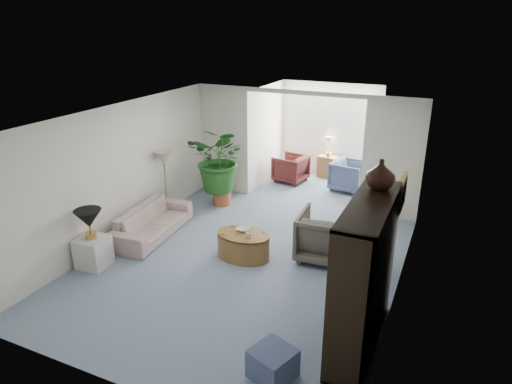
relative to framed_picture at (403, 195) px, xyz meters
The scene contains 26 objects.
floor 2.99m from the framed_picture, behind, with size 6.00×6.00×0.00m, color gray.
sunroom_floor 5.16m from the framed_picture, 120.36° to the left, with size 2.60×2.60×0.00m, color gray.
back_pier_left 5.37m from the framed_picture, 144.59° to the left, with size 1.20×0.12×2.50m, color silver.
back_pier_right 3.18m from the framed_picture, 100.24° to the left, with size 1.20×0.12×2.50m, color silver.
back_header 4.03m from the framed_picture, 128.43° to the left, with size 2.60×0.12×0.10m, color silver.
window_pane 5.83m from the framed_picture, 114.98° to the left, with size 2.20×0.02×1.50m, color white.
window_blinds 5.81m from the framed_picture, 115.11° to the left, with size 2.20×0.02×1.50m, color white.
framed_picture is the anchor object (origin of this frame).
sofa 4.72m from the framed_picture, behind, with size 1.90×0.74×0.56m, color beige.
end_table 4.99m from the framed_picture, 168.48° to the right, with size 0.47×0.47×0.51m, color silver.
table_lamp 4.85m from the framed_picture, 168.48° to the right, with size 0.44×0.44×0.30m, color black.
floor_lamp 5.00m from the framed_picture, 164.62° to the left, with size 0.36×0.36×0.28m, color beige.
coffee_table 2.95m from the framed_picture, behind, with size 0.95×0.95×0.45m, color olive.
coffee_bowl 2.90m from the framed_picture, behind, with size 0.23×0.23×0.06m, color silver.
coffee_cup 2.68m from the framed_picture, behind, with size 0.10×0.10×0.10m, color beige.
wingback_chair 1.99m from the framed_picture, 144.31° to the left, with size 0.90×0.93×0.85m, color #62594D.
side_table_dark 1.92m from the framed_picture, 114.41° to the left, with size 0.49×0.39×0.59m, color black.
entertainment_cabinet 1.30m from the framed_picture, 102.27° to the right, with size 0.47×1.75×1.94m, color black.
cabinet_urn 0.74m from the framed_picture, 112.42° to the right, with size 0.36×0.36×0.37m, color black.
ottoman 2.74m from the framed_picture, 116.02° to the right, with size 0.45×0.45×0.36m, color slate.
plant_pot 4.88m from the framed_picture, 150.23° to the left, with size 0.40×0.40×0.32m, color #AA5231.
house_plant 4.68m from the framed_picture, 150.23° to the left, with size 1.32×1.14×1.46m, color #21591E.
sunroom_chair_blue 4.84m from the framed_picture, 110.88° to the left, with size 0.77×0.79×0.72m, color slate.
sunroom_chair_maroon 5.54m from the framed_picture, 126.00° to the left, with size 0.73×0.75×0.68m, color #54221D.
sunroom_table 5.81m from the framed_picture, 115.29° to the left, with size 0.46×0.36×0.56m, color olive.
shelf_clutter 1.39m from the framed_picture, 102.90° to the right, with size 0.30×0.88×1.06m.
Camera 1 is at (3.01, -6.02, 3.91)m, focal length 31.87 mm.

